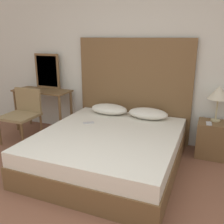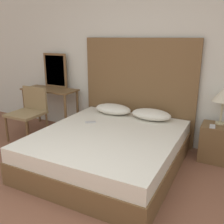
{
  "view_description": "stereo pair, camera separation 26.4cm",
  "coord_description": "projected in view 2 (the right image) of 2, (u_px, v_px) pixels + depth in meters",
  "views": [
    {
      "loc": [
        1.02,
        -1.15,
        1.65
      ],
      "look_at": [
        -0.14,
        1.7,
        0.71
      ],
      "focal_mm": 40.0,
      "sensor_mm": 36.0,
      "label": 1
    },
    {
      "loc": [
        1.26,
        -1.04,
        1.65
      ],
      "look_at": [
        -0.14,
        1.7,
        0.71
      ],
      "focal_mm": 40.0,
      "sensor_mm": 36.0,
      "label": 2
    }
  ],
  "objects": [
    {
      "name": "headboard",
      "position": [
        138.0,
        91.0,
        3.96
      ],
      "size": [
        1.83,
        0.05,
        1.63
      ],
      "color": "brown",
      "rests_on": "ground_plane"
    },
    {
      "name": "phone_on_nightstand",
      "position": [
        212.0,
        126.0,
        3.27
      ],
      "size": [
        0.08,
        0.15,
        0.01
      ],
      "color": "#B7B7BC",
      "rests_on": "nightstand"
    },
    {
      "name": "chair",
      "position": [
        30.0,
        109.0,
        4.11
      ],
      "size": [
        0.51,
        0.5,
        0.84
      ],
      "color": "olive",
      "rests_on": "ground_plane"
    },
    {
      "name": "bed",
      "position": [
        109.0,
        149.0,
        3.28
      ],
      "size": [
        1.75,
        1.95,
        0.46
      ],
      "color": "brown",
      "rests_on": "ground_plane"
    },
    {
      "name": "vanity_mirror",
      "position": [
        55.0,
        70.0,
        4.54
      ],
      "size": [
        0.49,
        0.03,
        0.61
      ],
      "color": "brown",
      "rests_on": "vanity_desk"
    },
    {
      "name": "table_lamp",
      "position": [
        224.0,
        95.0,
        3.27
      ],
      "size": [
        0.29,
        0.29,
        0.5
      ],
      "color": "tan",
      "rests_on": "nightstand"
    },
    {
      "name": "vanity_desk",
      "position": [
        50.0,
        96.0,
        4.5
      ],
      "size": [
        1.01,
        0.43,
        0.74
      ],
      "color": "brown",
      "rests_on": "ground_plane"
    },
    {
      "name": "pillow_right",
      "position": [
        151.0,
        114.0,
        3.69
      ],
      "size": [
        0.59,
        0.34,
        0.16
      ],
      "color": "silver",
      "rests_on": "bed"
    },
    {
      "name": "nightstand",
      "position": [
        216.0,
        143.0,
        3.4
      ],
      "size": [
        0.41,
        0.37,
        0.51
      ],
      "color": "brown",
      "rests_on": "ground_plane"
    },
    {
      "name": "wall_back",
      "position": [
        149.0,
        57.0,
        3.81
      ],
      "size": [
        10.0,
        0.06,
        2.7
      ],
      "color": "silver",
      "rests_on": "ground_plane"
    },
    {
      "name": "pillow_left",
      "position": [
        113.0,
        109.0,
        3.97
      ],
      "size": [
        0.59,
        0.34,
        0.16
      ],
      "color": "silver",
      "rests_on": "bed"
    },
    {
      "name": "phone_on_bed",
      "position": [
        90.0,
        122.0,
        3.59
      ],
      "size": [
        0.16,
        0.15,
        0.01
      ],
      "color": "#B7B7BC",
      "rests_on": "bed"
    }
  ]
}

